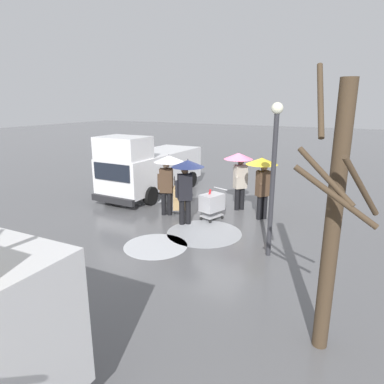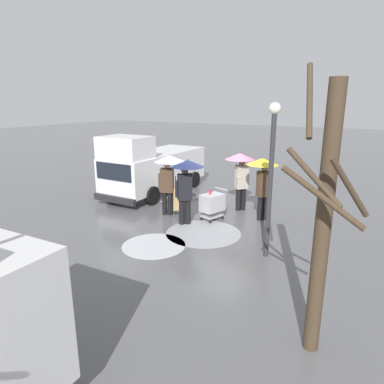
{
  "view_description": "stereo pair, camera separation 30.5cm",
  "coord_description": "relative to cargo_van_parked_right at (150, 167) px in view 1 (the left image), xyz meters",
  "views": [
    {
      "loc": [
        -4.71,
        10.47,
        3.88
      ],
      "look_at": [
        0.26,
        1.17,
        1.05
      ],
      "focal_mm": 31.72,
      "sensor_mm": 36.0,
      "label": 1
    },
    {
      "loc": [
        -4.98,
        10.32,
        3.88
      ],
      "look_at": [
        0.26,
        1.17,
        1.05
      ],
      "focal_mm": 31.72,
      "sensor_mm": 36.0,
      "label": 2
    }
  ],
  "objects": [
    {
      "name": "cargo_van_parked_right",
      "position": [
        0.0,
        0.0,
        0.0
      ],
      "size": [
        2.24,
        5.36,
        2.6
      ],
      "color": "white",
      "rests_on": "ground"
    },
    {
      "name": "pedestrian_far_side",
      "position": [
        -4.16,
        0.35,
        0.41
      ],
      "size": [
        1.04,
        1.04,
        2.15
      ],
      "color": "black",
      "rests_on": "ground"
    },
    {
      "name": "ground_plane",
      "position": [
        -3.58,
        1.2,
        -1.18
      ],
      "size": [
        90.0,
        90.0,
        0.0
      ],
      "primitive_type": "plane",
      "color": "#5B5B5E"
    },
    {
      "name": "street_lamp",
      "position": [
        -6.21,
        3.58,
        1.19
      ],
      "size": [
        0.28,
        0.28,
        3.86
      ],
      "color": "#2D2D33",
      "rests_on": "ground"
    },
    {
      "name": "hand_dolly_boxes",
      "position": [
        -2.55,
        1.82,
        -0.59
      ],
      "size": [
        0.75,
        0.85,
        1.32
      ],
      "color": "#515156",
      "rests_on": "ground"
    },
    {
      "name": "shopping_cart_vendor",
      "position": [
        -3.75,
        1.76,
        -0.61
      ],
      "size": [
        0.77,
        0.95,
        1.04
      ],
      "color": "#B2B2B7",
      "rests_on": "ground"
    },
    {
      "name": "slush_patch_under_van",
      "position": [
        -0.25,
        0.74,
        -1.18
      ],
      "size": [
        1.72,
        1.72,
        0.01
      ],
      "primitive_type": "cylinder",
      "color": "silver",
      "rests_on": "ground"
    },
    {
      "name": "pedestrian_white_side",
      "position": [
        -2.2,
        2.05,
        0.41
      ],
      "size": [
        1.04,
        1.04,
        2.15
      ],
      "color": "black",
      "rests_on": "ground"
    },
    {
      "name": "pedestrian_black_side",
      "position": [
        -5.19,
        0.97,
        0.41
      ],
      "size": [
        1.04,
        1.04,
        2.15
      ],
      "color": "black",
      "rests_on": "ground"
    },
    {
      "name": "slush_patch_mid_street",
      "position": [
        -3.31,
        4.5,
        -1.18
      ],
      "size": [
        1.77,
        1.77,
        0.01
      ],
      "primitive_type": "cylinder",
      "color": "silver",
      "rests_on": "ground"
    },
    {
      "name": "pedestrian_pink_side",
      "position": [
        -3.21,
        2.55,
        0.41
      ],
      "size": [
        1.04,
        1.04,
        2.15
      ],
      "color": "black",
      "rests_on": "ground"
    },
    {
      "name": "bare_tree_near",
      "position": [
        -7.9,
        6.53,
        1.02
      ],
      "size": [
        1.14,
        0.86,
        4.41
      ],
      "color": "#423323",
      "rests_on": "ground"
    },
    {
      "name": "slush_patch_near_cluster",
      "position": [
        -4.07,
        2.99,
        -1.18
      ],
      "size": [
        2.29,
        2.29,
        0.01
      ],
      "primitive_type": "cylinder",
      "color": "#999BA0",
      "rests_on": "ground"
    }
  ]
}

